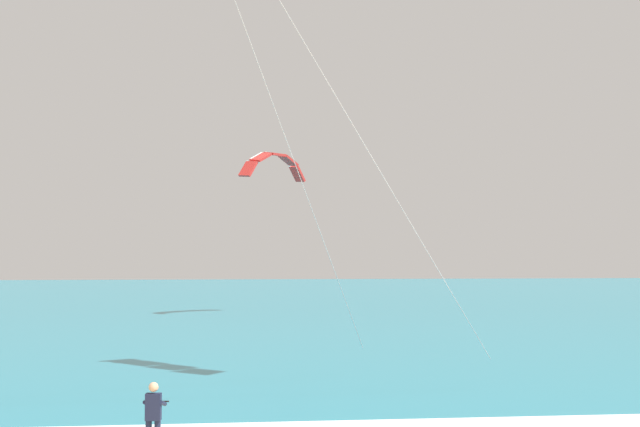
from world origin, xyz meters
TOP-DOWN VIEW (x-y plane):
  - sea at (0.00, 73.48)m, footprint 200.00×120.00m
  - kitesurfer at (-0.72, 13.13)m, footprint 0.55×0.55m
  - kite_distant at (3.62, 52.15)m, footprint 5.08×4.49m

SIDE VIEW (x-z plane):
  - sea at x=0.00m, z-range 0.00..0.20m
  - kitesurfer at x=-0.72m, z-range 0.10..1.79m
  - kite_distant at x=3.62m, z-range 10.23..12.29m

